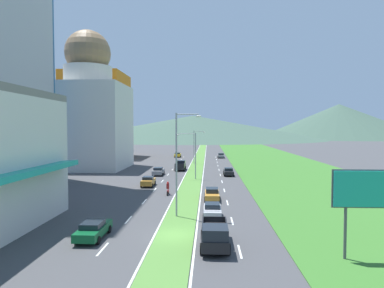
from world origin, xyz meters
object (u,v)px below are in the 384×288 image
object	(u,v)px
street_lamp_mid	(193,152)
car_0	(229,172)
car_1	(158,171)
car_3	(212,194)
pickup_truck_1	(180,166)
pickup_truck_0	(215,235)
billboard_roadside	(377,192)
street_lamp_near	(179,158)
car_7	(93,229)
car_4	(178,155)
car_6	(212,211)
car_8	(221,156)
motorcycle_rider	(168,189)
car_5	(148,181)
street_lamp_far	(195,145)

from	to	relation	value
street_lamp_mid	car_0	distance (m)	9.40
car_1	car_3	bearing A→B (deg)	-155.52
pickup_truck_1	pickup_truck_0	bearing A→B (deg)	-172.26
billboard_roadside	pickup_truck_0	bearing A→B (deg)	170.42
street_lamp_near	car_7	xyz separation A→B (m)	(-6.43, -7.16, -5.25)
car_0	car_3	bearing A→B (deg)	-8.56
pickup_truck_1	car_4	bearing A→B (deg)	6.23
billboard_roadside	car_1	size ratio (longest dim) A/B	1.37
billboard_roadside	car_7	bearing A→B (deg)	169.89
car_3	car_6	xyz separation A→B (m)	(-0.07, -9.11, 0.04)
car_8	pickup_truck_0	distance (m)	79.17
street_lamp_mid	motorcycle_rider	xyz separation A→B (m)	(-2.77, -14.41, -4.11)
car_4	street_lamp_near	bearing A→B (deg)	-174.73
pickup_truck_0	pickup_truck_1	xyz separation A→B (m)	(-6.54, 48.12, 0.00)
billboard_roadside	car_1	distance (m)	46.82
billboard_roadside	car_5	bearing A→B (deg)	125.59
street_lamp_far	motorcycle_rider	world-z (taller)	street_lamp_far
street_lamp_far	car_5	xyz separation A→B (m)	(-6.06, -33.57, -4.13)
pickup_truck_1	motorcycle_rider	size ratio (longest dim) A/B	2.70
car_6	motorcycle_rider	distance (m)	13.41
car_1	pickup_truck_1	distance (m)	9.09
car_7	car_0	bearing A→B (deg)	-19.15
car_5	motorcycle_rider	xyz separation A→B (m)	(3.89, -6.72, -0.04)
motorcycle_rider	street_lamp_mid	bearing A→B (deg)	-10.88
street_lamp_far	car_3	distance (m)	43.60
pickup_truck_1	car_8	bearing A→B (deg)	-17.69
car_0	pickup_truck_1	size ratio (longest dim) A/B	0.88
car_1	motorcycle_rider	distance (m)	19.72
car_5	car_6	world-z (taller)	car_5
street_lamp_far	pickup_truck_0	xyz separation A→B (m)	(3.83, -60.79, -3.93)
motorcycle_rider	car_3	bearing A→B (deg)	-116.28
street_lamp_near	pickup_truck_0	distance (m)	10.90
car_3	pickup_truck_0	xyz separation A→B (m)	(0.03, -17.56, 0.24)
car_1	pickup_truck_0	world-z (taller)	pickup_truck_0
car_6	car_7	xyz separation A→B (m)	(-9.83, -6.58, -0.05)
car_0	pickup_truck_0	distance (m)	40.33
motorcycle_rider	street_lamp_near	bearing A→B (deg)	-167.73
pickup_truck_0	motorcycle_rider	size ratio (longest dim) A/B	2.70
car_3	car_0	bearing A→B (deg)	171.44
car_4	car_5	world-z (taller)	car_5
car_6	car_8	world-z (taller)	car_6
street_lamp_near	car_1	world-z (taller)	street_lamp_near
car_3	car_7	xyz separation A→B (m)	(-9.90, -15.68, -0.01)
street_lamp_mid	pickup_truck_1	bearing A→B (deg)	104.09
pickup_truck_0	car_1	bearing A→B (deg)	-165.68
car_0	car_7	xyz separation A→B (m)	(-13.30, -38.32, -0.00)
car_1	street_lamp_near	bearing A→B (deg)	-167.79
street_lamp_far	pickup_truck_0	size ratio (longest dim) A/B	1.56
car_0	car_7	bearing A→B (deg)	-19.15
street_lamp_mid	car_4	world-z (taller)	street_lamp_mid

